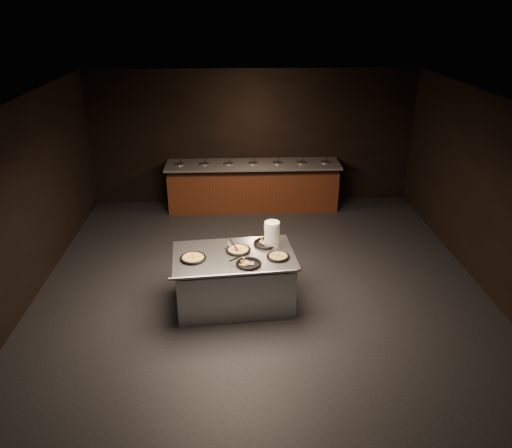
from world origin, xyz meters
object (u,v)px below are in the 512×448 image
at_px(serving_counter, 234,280).
at_px(plate_stack, 272,234).
at_px(pan_veggie_whole, 193,258).
at_px(pan_cheese_whole, 238,250).

height_order(serving_counter, plate_stack, plate_stack).
xyz_separation_m(pan_veggie_whole, pan_cheese_whole, (0.64, 0.22, -0.00)).
distance_m(serving_counter, pan_cheese_whole, 0.47).
distance_m(serving_counter, plate_stack, 0.88).
xyz_separation_m(serving_counter, pan_veggie_whole, (-0.57, -0.11, 0.45)).
xyz_separation_m(serving_counter, plate_stack, (0.57, 0.26, 0.62)).
relative_size(plate_stack, pan_cheese_whole, 1.04).
bearing_deg(pan_cheese_whole, plate_stack, 16.81).
bearing_deg(pan_cheese_whole, serving_counter, -121.42).
distance_m(plate_stack, pan_veggie_whole, 1.21).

